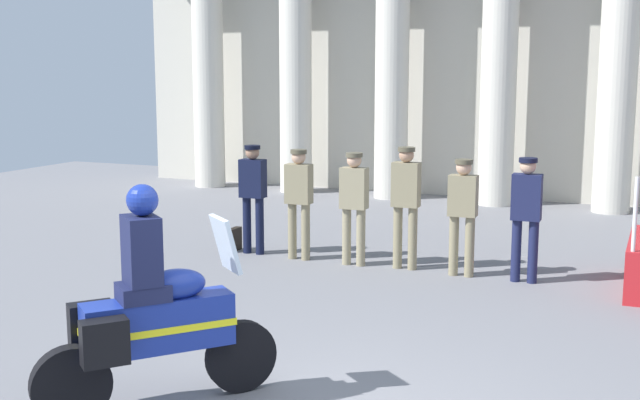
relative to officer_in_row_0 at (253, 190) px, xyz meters
name	(u,v)px	position (x,y,z in m)	size (l,w,h in m)	color
colonnade_backdrop	(505,31)	(2.50, 6.61, 2.61)	(17.94, 1.58, 6.97)	beige
officer_in_row_0	(253,190)	(0.00, 0.00, 0.00)	(0.38, 0.24, 1.67)	black
officer_in_row_1	(299,195)	(0.80, -0.07, -0.02)	(0.38, 0.24, 1.65)	#847A5B
officer_in_row_2	(354,199)	(1.68, -0.09, -0.02)	(0.38, 0.24, 1.64)	gray
officer_in_row_3	(406,198)	(2.43, -0.01, 0.04)	(0.38, 0.24, 1.74)	#847A5B
officer_in_row_4	(463,208)	(3.27, -0.09, -0.04)	(0.38, 0.24, 1.61)	#847A5B
officer_in_row_5	(526,209)	(4.11, -0.09, -0.01)	(0.38, 0.24, 1.67)	#191E42
motorcycle_with_rider	(150,316)	(1.93, -5.46, -0.19)	(1.43, 1.68, 1.90)	black
briefcase_on_ground	(234,239)	(-0.37, 0.05, -0.81)	(0.10, 0.32, 0.36)	black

